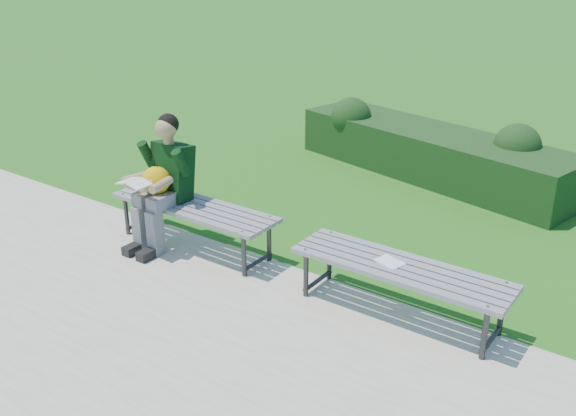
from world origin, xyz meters
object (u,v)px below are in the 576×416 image
bench_left (194,210)px  bench_right (400,272)px  hedge (432,150)px  seated_boy (162,178)px  paper_sheet (389,262)px

bench_left → bench_right: same height
hedge → seated_boy: seated_boy is taller
bench_right → bench_left: bearing=-179.3°
bench_right → seated_boy: 2.54m
bench_right → paper_sheet: (-0.10, 0.00, 0.06)m
bench_left → bench_right: bearing=0.7°
hedge → paper_sheet: size_ratio=15.43×
bench_right → seated_boy: (-2.52, -0.13, 0.30)m
hedge → paper_sheet: hedge is taller
paper_sheet → bench_left: bearing=-179.2°
seated_boy → paper_sheet: (2.42, 0.13, -0.24)m
bench_left → seated_boy: (-0.30, -0.10, 0.30)m
hedge → bench_right: 3.57m
bench_right → seated_boy: bearing=-177.1°
bench_left → bench_right: 2.22m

